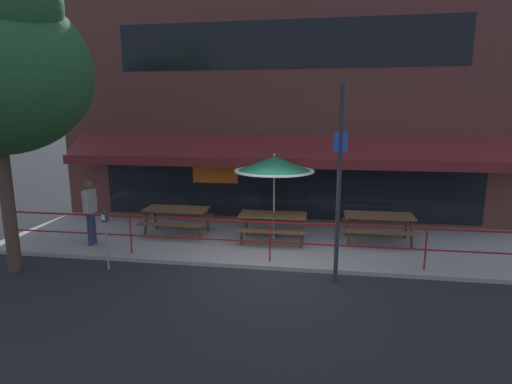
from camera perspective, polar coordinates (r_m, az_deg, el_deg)
ground_plane at (r=9.28m, az=1.74°, el=-11.11°), size 120.00×120.00×0.00m
patio_deck at (r=11.13m, az=3.04°, el=-7.04°), size 15.00×4.00×0.10m
restaurant_building at (r=12.81m, az=4.27°, el=12.94°), size 15.00×1.60×7.93m
patio_railing at (r=9.30m, az=2.00°, el=-5.85°), size 13.84×0.04×0.97m
picnic_table_left at (r=11.66m, az=-11.26°, el=-3.05°), size 1.80×1.42×0.76m
picnic_table_centre at (r=10.80m, az=2.44°, el=-3.97°), size 1.80×1.42×0.76m
picnic_table_right at (r=11.22m, az=17.08°, el=-3.89°), size 1.80×1.42×0.76m
patio_umbrella_centre at (r=10.70m, az=2.62°, el=3.94°), size 2.14×2.14×2.38m
pedestrian_walking at (r=11.35m, az=-22.62°, el=-2.26°), size 0.32×0.61×1.71m
parking_meter_near at (r=9.55m, az=-20.74°, el=-3.95°), size 0.15×0.16×1.42m
street_sign_pole at (r=8.21m, az=11.77°, el=1.08°), size 0.28×0.09×4.11m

